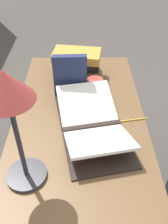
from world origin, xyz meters
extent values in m
plane|color=#47423D|center=(0.00, 0.00, 0.00)|extent=(12.00, 12.00, 0.00)
cube|color=brown|center=(0.00, 0.00, 0.72)|extent=(1.30, 0.66, 0.03)
cube|color=brown|center=(0.60, -0.28, 0.35)|extent=(0.06, 0.06, 0.71)
cube|color=brown|center=(0.60, 0.28, 0.35)|extent=(0.06, 0.06, 0.71)
cube|color=black|center=(-0.06, -0.06, 0.75)|extent=(0.08, 0.28, 0.02)
cube|color=black|center=(-0.20, -0.09, 0.75)|extent=(0.32, 0.34, 0.01)
cube|color=black|center=(0.08, -0.03, 0.75)|extent=(0.32, 0.34, 0.01)
cube|color=silver|center=(-0.19, -0.09, 0.79)|extent=(0.29, 0.32, 0.10)
cube|color=silver|center=(0.07, -0.04, 0.79)|extent=(0.29, 0.32, 0.10)
cube|color=tan|center=(0.41, 0.01, 0.75)|extent=(0.22, 0.25, 0.02)
cube|color=brown|center=(0.41, 0.01, 0.79)|extent=(0.20, 0.27, 0.04)
cube|color=black|center=(0.41, 0.01, 0.83)|extent=(0.21, 0.25, 0.05)
cube|color=#BC8933|center=(0.41, 0.01, 0.88)|extent=(0.20, 0.30, 0.05)
cube|color=#1E284C|center=(0.22, 0.05, 0.86)|extent=(0.04, 0.18, 0.24)
cylinder|color=#2D2D33|center=(-0.33, 0.20, 0.75)|extent=(0.16, 0.16, 0.02)
cylinder|color=#2D2D33|center=(-0.33, 0.20, 0.94)|extent=(0.02, 0.02, 0.36)
cone|color=#99332D|center=(-0.33, 0.20, 1.17)|extent=(0.17, 0.17, 0.10)
cylinder|color=#B74238|center=(0.23, -0.09, 0.79)|extent=(0.09, 0.09, 0.09)
torus|color=#B74238|center=(0.27, -0.06, 0.79)|extent=(0.04, 0.04, 0.05)
cylinder|color=gold|center=(-0.01, -0.27, 0.74)|extent=(0.03, 0.15, 0.01)
camera|label=1|loc=(-0.93, -0.02, 1.57)|focal=40.00mm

